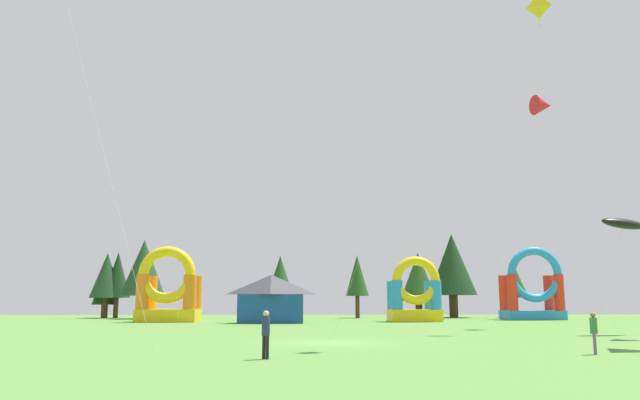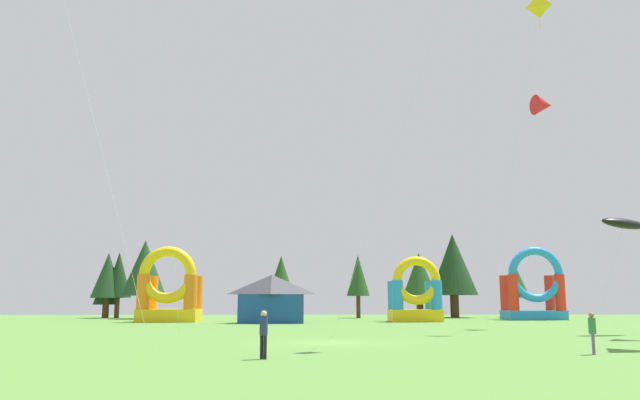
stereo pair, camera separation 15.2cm
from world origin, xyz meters
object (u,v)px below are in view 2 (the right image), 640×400
(inflatable_orange_dome, at_px, (534,292))
(festival_tent, at_px, (272,299))
(person_left_edge, at_px, (592,329))
(person_midfield, at_px, (264,330))
(inflatable_red_slide, at_px, (169,295))
(kite_black_parafoil, at_px, (624,224))
(kite_yellow_diamond, at_px, (538,9))
(inflatable_blue_arch, at_px, (415,298))
(kite_red_delta, at_px, (543,105))

(inflatable_orange_dome, relative_size, festival_tent, 1.32)
(person_left_edge, height_order, person_midfield, person_midfield)
(inflatable_orange_dome, bearing_deg, festival_tent, -161.97)
(inflatable_red_slide, bearing_deg, kite_black_parafoil, -35.27)
(kite_yellow_diamond, relative_size, festival_tent, 4.00)
(kite_yellow_diamond, bearing_deg, inflatable_blue_arch, 105.96)
(festival_tent, bearing_deg, inflatable_blue_arch, 14.77)
(kite_yellow_diamond, relative_size, kite_red_delta, 1.27)
(kite_red_delta, relative_size, festival_tent, 3.15)
(kite_black_parafoil, xyz_separation_m, person_midfield, (-20.95, -15.12, -5.65))
(kite_black_parafoil, height_order, inflatable_red_slide, kite_black_parafoil)
(kite_black_parafoil, bearing_deg, kite_yellow_diamond, 133.73)
(person_left_edge, distance_m, inflatable_orange_dome, 44.00)
(kite_yellow_diamond, xyz_separation_m, festival_tent, (-19.25, 16.02, -20.08))
(inflatable_orange_dome, bearing_deg, person_midfield, -120.83)
(person_left_edge, bearing_deg, inflatable_red_slide, 56.48)
(kite_yellow_diamond, height_order, person_left_edge, kite_yellow_diamond)
(kite_red_delta, height_order, inflatable_orange_dome, kite_red_delta)
(kite_black_parafoil, distance_m, inflatable_blue_arch, 24.86)
(festival_tent, bearing_deg, kite_black_parafoil, -40.76)
(person_midfield, relative_size, inflatable_blue_arch, 0.26)
(inflatable_red_slide, bearing_deg, person_left_edge, -57.26)
(inflatable_orange_dome, distance_m, festival_tent, 28.63)
(person_midfield, xyz_separation_m, inflatable_orange_dome, (25.81, 43.24, 1.89))
(kite_yellow_diamond, bearing_deg, kite_black_parafoil, -46.27)
(kite_black_parafoil, bearing_deg, festival_tent, 139.24)
(inflatable_orange_dome, bearing_deg, inflatable_red_slide, -171.86)
(kite_yellow_diamond, xyz_separation_m, kite_red_delta, (2.51, 6.32, -4.96))
(inflatable_red_slide, relative_size, inflatable_orange_dome, 0.93)
(kite_red_delta, relative_size, person_left_edge, 11.68)
(inflatable_red_slide, bearing_deg, kite_yellow_diamond, -33.87)
(kite_yellow_diamond, xyz_separation_m, inflatable_orange_dome, (7.97, 24.88, -19.37))
(kite_red_delta, bearing_deg, inflatable_blue_arch, 121.41)
(inflatable_blue_arch, xyz_separation_m, inflatable_orange_dome, (13.58, 5.26, 0.66))
(kite_yellow_diamond, relative_size, inflatable_orange_dome, 3.03)
(kite_black_parafoil, distance_m, inflatable_red_slide, 39.73)
(inflatable_red_slide, bearing_deg, kite_red_delta, -22.71)
(kite_red_delta, distance_m, inflatable_red_slide, 37.36)
(inflatable_blue_arch, distance_m, inflatable_red_slide, 23.55)
(inflatable_red_slide, relative_size, festival_tent, 1.23)
(kite_yellow_diamond, height_order, inflatable_red_slide, kite_yellow_diamond)
(person_left_edge, bearing_deg, kite_red_delta, 4.22)
(person_left_edge, xyz_separation_m, inflatable_red_slide, (-23.44, 36.46, 1.62))
(inflatable_blue_arch, distance_m, inflatable_orange_dome, 14.58)
(inflatable_orange_dome, bearing_deg, kite_black_parafoil, -99.80)
(person_midfield, distance_m, inflatable_blue_arch, 39.92)
(kite_yellow_diamond, xyz_separation_m, person_midfield, (-17.84, -18.36, -21.26))
(person_midfield, xyz_separation_m, festival_tent, (-1.41, 34.39, 1.18))
(inflatable_blue_arch, xyz_separation_m, festival_tent, (-13.64, -3.59, -0.05))
(person_midfield, relative_size, inflatable_red_slide, 0.23)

